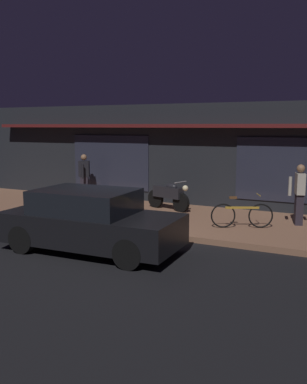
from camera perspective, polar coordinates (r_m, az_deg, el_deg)
ground_plane at (r=10.41m, az=-5.22°, el=-7.07°), size 60.00×60.00×0.00m
sidewalk_slab at (r=12.97m, az=1.70°, el=-3.49°), size 18.00×4.00×0.15m
storefront_building at (r=15.85m, az=6.83°, el=5.03°), size 18.00×3.30×3.60m
motorcycle at (r=13.75m, az=2.06°, el=-0.35°), size 1.66×0.73×0.97m
bicycle_parked at (r=11.58m, az=11.76°, el=-3.00°), size 1.52×0.75×0.91m
person_photographer at (r=15.84m, az=-9.28°, el=2.15°), size 0.44×0.59×1.67m
person_bystander at (r=12.27m, az=19.01°, el=-0.16°), size 0.61×0.43×1.67m
parked_car_near at (r=9.84m, az=-8.54°, el=-3.85°), size 4.16×1.91×1.42m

